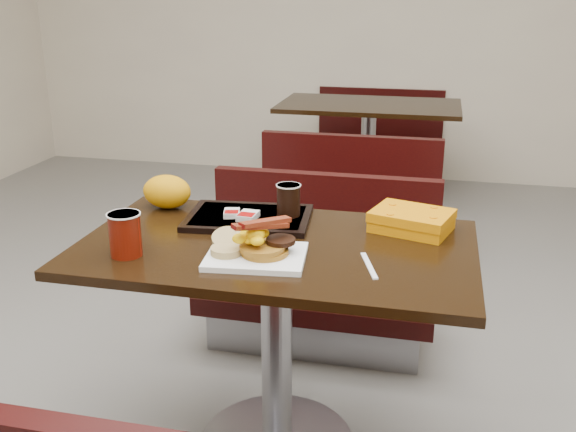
% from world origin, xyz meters
% --- Properties ---
extents(table_near, '(1.20, 0.70, 0.75)m').
position_xyz_m(table_near, '(0.00, 0.00, 0.38)').
color(table_near, black).
rests_on(table_near, floor).
extents(bench_near_n, '(1.00, 0.46, 0.72)m').
position_xyz_m(bench_near_n, '(0.00, 0.70, 0.36)').
color(bench_near_n, black).
rests_on(bench_near_n, floor).
extents(table_far, '(1.20, 0.70, 0.75)m').
position_xyz_m(table_far, '(0.00, 2.60, 0.38)').
color(table_far, black).
rests_on(table_far, floor).
extents(bench_far_s, '(1.00, 0.46, 0.72)m').
position_xyz_m(bench_far_s, '(0.00, 1.90, 0.36)').
color(bench_far_s, black).
rests_on(bench_far_s, floor).
extents(bench_far_n, '(1.00, 0.46, 0.72)m').
position_xyz_m(bench_far_n, '(0.00, 3.30, 0.36)').
color(bench_far_n, black).
rests_on(bench_far_n, floor).
extents(platter, '(0.30, 0.25, 0.02)m').
position_xyz_m(platter, '(-0.03, -0.13, 0.76)').
color(platter, white).
rests_on(platter, table_near).
extents(pancake_stack, '(0.17, 0.17, 0.03)m').
position_xyz_m(pancake_stack, '(-0.00, -0.12, 0.78)').
color(pancake_stack, '#8A5717').
rests_on(pancake_stack, platter).
extents(sausage_patty, '(0.11, 0.11, 0.01)m').
position_xyz_m(sausage_patty, '(0.04, -0.10, 0.80)').
color(sausage_patty, black).
rests_on(sausage_patty, pancake_stack).
extents(scrambled_eggs, '(0.11, 0.09, 0.05)m').
position_xyz_m(scrambled_eggs, '(-0.03, -0.13, 0.82)').
color(scrambled_eggs, '#FFE605').
rests_on(scrambled_eggs, pancake_stack).
extents(bacon_strips, '(0.18, 0.18, 0.01)m').
position_xyz_m(bacon_strips, '(-0.01, -0.13, 0.86)').
color(bacon_strips, '#480507').
rests_on(bacon_strips, scrambled_eggs).
extents(muffin_bottom, '(0.09, 0.09, 0.02)m').
position_xyz_m(muffin_bottom, '(-0.11, -0.15, 0.78)').
color(muffin_bottom, tan).
rests_on(muffin_bottom, platter).
extents(muffin_top, '(0.10, 0.10, 0.05)m').
position_xyz_m(muffin_top, '(-0.13, -0.09, 0.79)').
color(muffin_top, tan).
rests_on(muffin_top, platter).
extents(coffee_cup_near, '(0.12, 0.12, 0.13)m').
position_xyz_m(coffee_cup_near, '(-0.40, -0.19, 0.81)').
color(coffee_cup_near, maroon).
rests_on(coffee_cup_near, table_near).
extents(fork, '(0.13, 0.10, 0.00)m').
position_xyz_m(fork, '(-0.11, -0.12, 0.75)').
color(fork, white).
rests_on(fork, table_near).
extents(knife, '(0.07, 0.18, 0.00)m').
position_xyz_m(knife, '(0.30, -0.11, 0.75)').
color(knife, white).
rests_on(knife, table_near).
extents(condiment_syrup, '(0.06, 0.05, 0.01)m').
position_xyz_m(condiment_syrup, '(-0.14, 0.05, 0.76)').
color(condiment_syrup, '#A35206').
rests_on(condiment_syrup, table_near).
extents(condiment_ketchup, '(0.04, 0.03, 0.01)m').
position_xyz_m(condiment_ketchup, '(-0.00, 0.10, 0.76)').
color(condiment_ketchup, '#8C0504').
rests_on(condiment_ketchup, table_near).
extents(tray, '(0.43, 0.33, 0.02)m').
position_xyz_m(tray, '(-0.14, 0.18, 0.76)').
color(tray, black).
rests_on(tray, table_near).
extents(hashbrown_sleeve_left, '(0.07, 0.08, 0.02)m').
position_xyz_m(hashbrown_sleeve_left, '(-0.19, 0.16, 0.78)').
color(hashbrown_sleeve_left, silver).
rests_on(hashbrown_sleeve_left, tray).
extents(hashbrown_sleeve_right, '(0.06, 0.08, 0.02)m').
position_xyz_m(hashbrown_sleeve_right, '(-0.13, 0.14, 0.78)').
color(hashbrown_sleeve_right, silver).
rests_on(hashbrown_sleeve_right, tray).
extents(coffee_cup_far, '(0.08, 0.08, 0.11)m').
position_xyz_m(coffee_cup_far, '(-0.01, 0.21, 0.82)').
color(coffee_cup_far, black).
rests_on(coffee_cup_far, tray).
extents(clamshell, '(0.28, 0.24, 0.07)m').
position_xyz_m(clamshell, '(0.40, 0.21, 0.78)').
color(clamshell, '#CF7603').
rests_on(clamshell, table_near).
extents(paper_bag, '(0.20, 0.16, 0.12)m').
position_xyz_m(paper_bag, '(-0.46, 0.25, 0.81)').
color(paper_bag, '#D29207').
rests_on(paper_bag, table_near).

